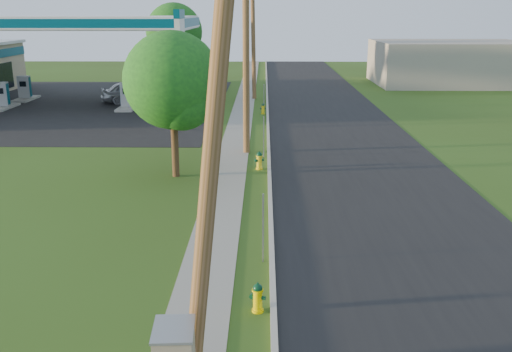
{
  "coord_description": "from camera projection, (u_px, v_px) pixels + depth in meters",
  "views": [
    {
      "loc": [
        0.27,
        -10.46,
        6.75
      ],
      "look_at": [
        0.0,
        8.0,
        1.4
      ],
      "focal_mm": 40.0,
      "sensor_mm": 36.0,
      "label": 1
    }
  ],
  "objects": [
    {
      "name": "price_pylon",
      "position": [
        180.0,
        35.0,
        32.08
      ],
      "size": [
        0.34,
        2.04,
        6.85
      ],
      "color": "gray",
      "rests_on": "ground"
    },
    {
      "name": "sign_post_mid",
      "position": [
        264.0,
        137.0,
        27.01
      ],
      "size": [
        0.05,
        0.04,
        2.0
      ],
      "primitive_type": "cube",
      "color": "gray",
      "rests_on": "ground"
    },
    {
      "name": "gas_canopy",
      "position": [
        67.0,
        23.0,
        41.21
      ],
      "size": [
        18.18,
        9.18,
        6.4
      ],
      "color": "silver",
      "rests_on": "ground"
    },
    {
      "name": "hydrant_mid",
      "position": [
        259.0,
        161.0,
        25.16
      ],
      "size": [
        0.42,
        0.38,
        0.82
      ],
      "color": "yellow",
      "rests_on": "ground"
    },
    {
      "name": "fuel_pump_se",
      "position": [
        139.0,
        91.0,
        44.51
      ],
      "size": [
        1.2,
        3.2,
        1.9
      ],
      "color": "#A7A399",
      "rests_on": "ground"
    },
    {
      "name": "tree_verge",
      "position": [
        175.0,
        84.0,
        23.08
      ],
      "size": [
        3.99,
        3.99,
        6.05
      ],
      "color": "#3B2819",
      "rests_on": "ground"
    },
    {
      "name": "utility_pole_mid",
      "position": [
        246.0,
        51.0,
        26.88
      ],
      "size": [
        1.4,
        0.32,
        9.8
      ],
      "color": "brown",
      "rests_on": "ground"
    },
    {
      "name": "tree_lot",
      "position": [
        175.0,
        34.0,
        50.02
      ],
      "size": [
        4.95,
        4.95,
        7.5
      ],
      "color": "#3B2819",
      "rests_on": "ground"
    },
    {
      "name": "ground_plane",
      "position": [
        251.0,
        346.0,
        11.93
      ],
      "size": [
        140.0,
        140.0,
        0.0
      ],
      "primitive_type": "plane",
      "color": "#2E4514",
      "rests_on": "ground"
    },
    {
      "name": "sign_post_near",
      "position": [
        263.0,
        228.0,
        15.68
      ],
      "size": [
        0.05,
        0.04,
        2.0
      ],
      "primitive_type": "cube",
      "color": "gray",
      "rests_on": "ground"
    },
    {
      "name": "fuel_pump_ne",
      "position": [
        128.0,
        99.0,
        40.67
      ],
      "size": [
        1.2,
        3.2,
        1.9
      ],
      "color": "#A7A399",
      "rests_on": "ground"
    },
    {
      "name": "fuel_pump_sw",
      "position": [
        25.0,
        91.0,
        44.63
      ],
      "size": [
        1.2,
        3.2,
        1.9
      ],
      "color": "#A7A399",
      "rests_on": "ground"
    },
    {
      "name": "road",
      "position": [
        376.0,
        197.0,
        21.47
      ],
      "size": [
        8.0,
        120.0,
        0.02
      ],
      "primitive_type": "cube",
      "color": "black",
      "rests_on": "ground"
    },
    {
      "name": "curb",
      "position": [
        270.0,
        195.0,
        21.5
      ],
      "size": [
        0.15,
        120.0,
        0.15
      ],
      "primitive_type": "cube",
      "color": "#A7A399",
      "rests_on": "ground"
    },
    {
      "name": "car_silver",
      "position": [
        133.0,
        92.0,
        43.54
      ],
      "size": [
        5.1,
        3.38,
        1.61
      ],
      "primitive_type": "imported",
      "rotation": [
        0.0,
        0.0,
        1.91
      ],
      "color": "#A3A6AA",
      "rests_on": "ground"
    },
    {
      "name": "utility_pole_far",
      "position": [
        253.0,
        37.0,
        44.21
      ],
      "size": [
        1.4,
        0.32,
        9.5
      ],
      "color": "brown",
      "rests_on": "ground"
    },
    {
      "name": "fuel_pump_nw",
      "position": [
        2.0,
        99.0,
        40.79
      ],
      "size": [
        1.2,
        3.2,
        1.9
      ],
      "color": "#A7A399",
      "rests_on": "ground"
    },
    {
      "name": "hydrant_near",
      "position": [
        258.0,
        298.0,
        13.21
      ],
      "size": [
        0.38,
        0.34,
        0.74
      ],
      "color": "#E7CE00",
      "rests_on": "ground"
    },
    {
      "name": "hydrant_far",
      "position": [
        263.0,
        109.0,
        38.75
      ],
      "size": [
        0.38,
        0.34,
        0.74
      ],
      "color": "yellow",
      "rests_on": "ground"
    },
    {
      "name": "utility_pole_near",
      "position": [
        213.0,
        131.0,
        9.64
      ],
      "size": [
        1.4,
        0.32,
        9.48
      ],
      "color": "brown",
      "rests_on": "ground"
    },
    {
      "name": "distant_building",
      "position": [
        450.0,
        63.0,
        54.34
      ],
      "size": [
        14.0,
        10.0,
        4.0
      ],
      "primitive_type": "cube",
      "color": "gray",
      "rests_on": "ground"
    },
    {
      "name": "sign_post_far",
      "position": [
        264.0,
        99.0,
        38.73
      ],
      "size": [
        0.05,
        0.04,
        2.0
      ],
      "primitive_type": "cube",
      "color": "gray",
      "rests_on": "ground"
    },
    {
      "name": "sidewalk",
      "position": [
        224.0,
        196.0,
        21.54
      ],
      "size": [
        1.5,
        120.0,
        0.03
      ],
      "primitive_type": "cube",
      "color": "gray",
      "rests_on": "ground"
    },
    {
      "name": "forecourt",
      "position": [
        48.0,
        104.0,
        42.87
      ],
      "size": [
        26.0,
        28.0,
        0.02
      ],
      "primitive_type": "cube",
      "color": "black",
      "rests_on": "ground"
    }
  ]
}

